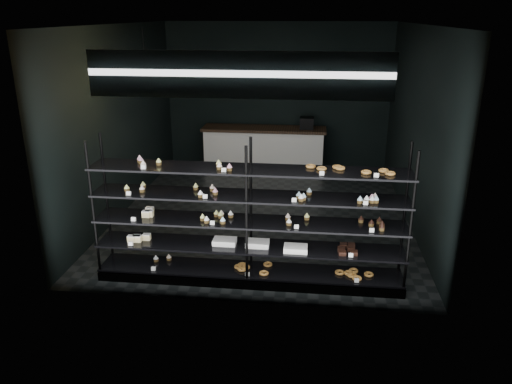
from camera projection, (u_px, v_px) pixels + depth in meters
room at (264, 124)px, 8.43m from camera, size 5.01×6.01×3.20m
display_shelf at (248, 237)px, 6.46m from camera, size 4.00×0.50×1.91m
signage at (238, 75)px, 5.30m from camera, size 3.30×0.05×0.50m
pendant_lamp at (146, 81)px, 7.16m from camera, size 0.32×0.32×0.89m
service_counter at (264, 149)px, 11.16m from camera, size 2.72×0.65×1.23m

